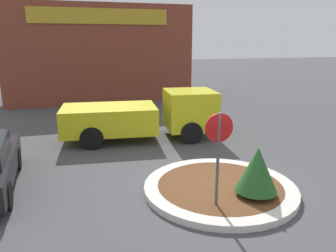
{
  "coord_description": "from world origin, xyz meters",
  "views": [
    {
      "loc": [
        -3.59,
        -7.38,
        3.92
      ],
      "look_at": [
        -0.81,
        2.18,
        1.32
      ],
      "focal_mm": 35.0,
      "sensor_mm": 36.0,
      "label": 1
    }
  ],
  "objects": [
    {
      "name": "storefront_building",
      "position": [
        -1.78,
        16.26,
        3.07
      ],
      "size": [
        11.65,
        6.07,
        6.13
      ],
      "color": "brown",
      "rests_on": "ground_plane"
    },
    {
      "name": "utility_truck",
      "position": [
        -0.87,
        5.3,
        0.99
      ],
      "size": [
        6.3,
        2.72,
        1.94
      ],
      "rotation": [
        0.0,
        0.0,
        -0.1
      ],
      "color": "gold",
      "rests_on": "ground_plane"
    },
    {
      "name": "ground_plane",
      "position": [
        0.0,
        0.0,
        0.0
      ],
      "size": [
        120.0,
        120.0,
        0.0
      ],
      "primitive_type": "plane",
      "color": "#474749"
    },
    {
      "name": "traffic_island",
      "position": [
        0.0,
        0.0,
        0.09
      ],
      "size": [
        4.07,
        4.07,
        0.17
      ],
      "color": "beige",
      "rests_on": "ground_plane"
    },
    {
      "name": "stop_sign",
      "position": [
        -0.55,
        -0.97,
        1.65
      ],
      "size": [
        0.67,
        0.07,
        2.39
      ],
      "color": "#4C4C51",
      "rests_on": "ground_plane"
    },
    {
      "name": "island_shrub",
      "position": [
        0.6,
        -0.8,
        0.86
      ],
      "size": [
        1.03,
        1.03,
        1.24
      ],
      "color": "brown",
      "rests_on": "traffic_island"
    }
  ]
}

